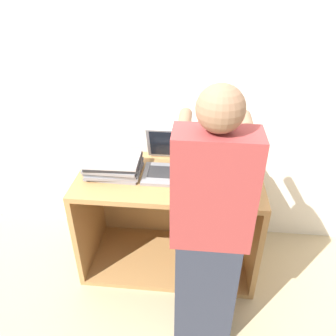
# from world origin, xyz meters

# --- Properties ---
(ground_plane) EXTENTS (12.00, 12.00, 0.00)m
(ground_plane) POSITION_xyz_m (0.00, 0.00, 0.00)
(ground_plane) COLOR tan
(wall_back) EXTENTS (8.00, 0.05, 2.40)m
(wall_back) POSITION_xyz_m (0.00, 0.74, 1.20)
(wall_back) COLOR silver
(wall_back) RESTS_ON ground_plane
(cart) EXTENTS (1.25, 0.64, 0.79)m
(cart) POSITION_xyz_m (0.00, 0.39, 0.39)
(cart) COLOR #A87A47
(cart) RESTS_ON ground_plane
(laptop_open) EXTENTS (0.35, 0.38, 0.27)m
(laptop_open) POSITION_xyz_m (0.00, 0.38, 0.84)
(laptop_open) COLOR gray
(laptop_open) RESTS_ON cart
(laptop_stack_left) EXTENTS (0.37, 0.29, 0.12)m
(laptop_stack_left) POSITION_xyz_m (-0.38, 0.32, 0.85)
(laptop_stack_left) COLOR gray
(laptop_stack_left) RESTS_ON cart
(laptop_stack_right) EXTENTS (0.38, 0.30, 0.14)m
(laptop_stack_right) POSITION_xyz_m (0.38, 0.32, 0.86)
(laptop_stack_right) COLOR #B7B7BC
(laptop_stack_right) RESTS_ON cart
(person) EXTENTS (0.40, 0.52, 1.60)m
(person) POSITION_xyz_m (0.26, -0.23, 0.80)
(person) COLOR #2D3342
(person) RESTS_ON ground_plane
(inventory_tag) EXTENTS (0.06, 0.02, 0.01)m
(inventory_tag) POSITION_xyz_m (0.38, 0.25, 0.93)
(inventory_tag) COLOR red
(inventory_tag) RESTS_ON laptop_stack_right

